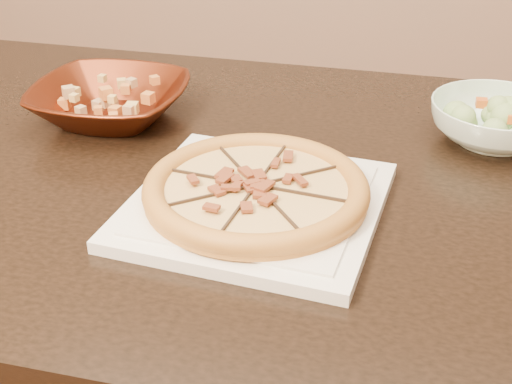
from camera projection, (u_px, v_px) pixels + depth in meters
dining_table at (228, 217)px, 1.15m from camera, size 1.52×1.02×0.75m
plate at (256, 204)px, 0.99m from camera, size 0.38×0.38×0.02m
pizza at (256, 189)px, 0.97m from camera, size 0.31×0.31×0.03m
bronze_bowl at (111, 102)px, 1.24m from camera, size 0.27×0.27×0.07m
mixed_dish at (107, 77)px, 1.22m from camera, size 0.12×0.13×0.03m
salad_bowl at (495, 122)px, 1.17m from camera, size 0.22×0.22×0.07m
salad at (500, 93)px, 1.14m from camera, size 0.11×0.10×0.04m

